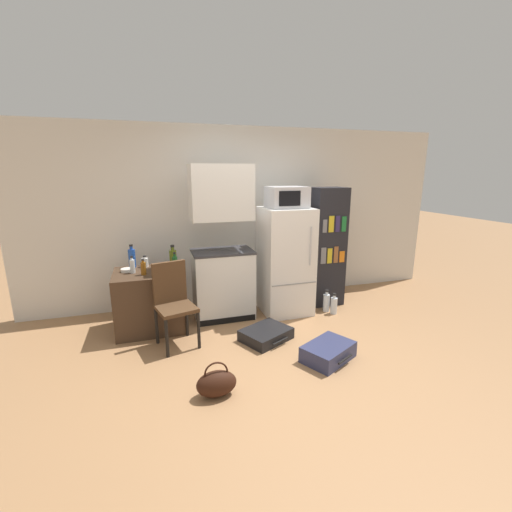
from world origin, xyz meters
name	(u,v)px	position (x,y,z in m)	size (l,w,h in m)	color
ground_plane	(280,362)	(0.00, 0.00, 0.00)	(24.00, 24.00, 0.00)	#A3754C
wall_back	(246,216)	(0.20, 2.00, 1.29)	(6.40, 0.10, 2.58)	silver
side_table	(150,300)	(-1.27, 1.26, 0.37)	(0.82, 0.68, 0.75)	#422D1E
kitchen_hutch	(222,250)	(-0.31, 1.35, 0.94)	(0.80, 0.52, 2.03)	silver
refrigerator	(285,261)	(0.56, 1.28, 0.74)	(0.66, 0.67, 1.47)	white
microwave	(287,197)	(0.56, 1.28, 1.61)	(0.50, 0.43, 0.28)	#B7B7BC
bookshelf	(326,247)	(1.26, 1.40, 0.86)	(0.47, 0.41, 1.73)	black
bottle_olive_oil	(173,259)	(-0.95, 1.28, 0.88)	(0.09, 0.09, 0.31)	#566619
bottle_green_tall	(175,264)	(-0.94, 1.12, 0.85)	(0.06, 0.06, 0.25)	#1E6028
bottle_milk_white	(145,262)	(-1.29, 1.50, 0.81)	(0.08, 0.08, 0.15)	white
bottle_clear_short	(132,266)	(-1.44, 1.25, 0.84)	(0.06, 0.06, 0.21)	silver
bottle_blue_soda	(132,258)	(-1.45, 1.53, 0.87)	(0.09, 0.09, 0.30)	#1E47A3
bottle_amber_beer	(143,268)	(-1.31, 1.14, 0.83)	(0.06, 0.06, 0.19)	brown
bowl	(127,270)	(-1.51, 1.34, 0.77)	(0.14, 0.14, 0.04)	silver
chair	(173,297)	(-1.01, 0.77, 0.56)	(0.49, 0.49, 0.95)	black
suitcase_large_flat	(266,334)	(0.02, 0.52, 0.07)	(0.67, 0.62, 0.13)	black
suitcase_small_flat	(328,352)	(0.51, -0.10, 0.09)	(0.65, 0.58, 0.17)	navy
handbag	(217,383)	(-0.74, -0.34, 0.12)	(0.36, 0.20, 0.33)	#33190F
water_bottle_front	(326,302)	(1.12, 1.07, 0.13)	(0.09, 0.09, 0.32)	silver
water_bottle_middle	(334,305)	(1.18, 0.96, 0.12)	(0.09, 0.09, 0.29)	silver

